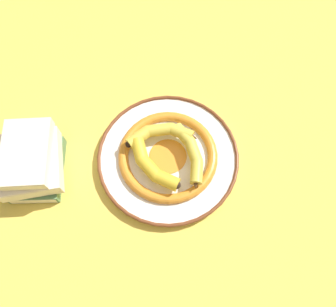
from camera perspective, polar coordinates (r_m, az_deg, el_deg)
ground_plane at (r=0.91m, az=1.02°, el=-0.06°), size 2.80×2.80×0.00m
decorative_bowl at (r=0.89m, az=-0.00°, el=-0.55°), size 0.38×0.38×0.04m
banana_a at (r=0.84m, az=-3.08°, el=-2.00°), size 0.15×0.14×0.04m
banana_b at (r=0.86m, az=4.13°, el=-0.04°), size 0.10×0.18×0.03m
banana_c at (r=0.88m, az=-1.24°, el=3.59°), size 0.19×0.09×0.03m
book_stack at (r=0.91m, az=-22.70°, el=-1.57°), size 0.21×0.22×0.11m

